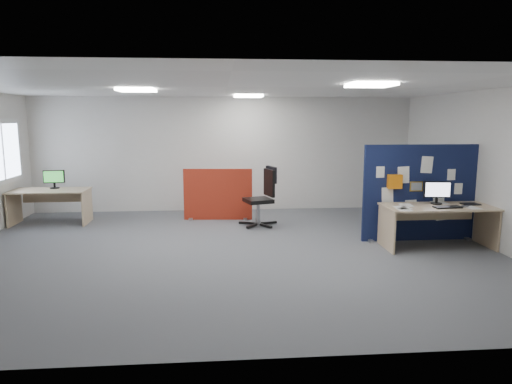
{
  "coord_description": "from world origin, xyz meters",
  "views": [
    {
      "loc": [
        -0.15,
        -7.41,
        2.22
      ],
      "look_at": [
        0.46,
        0.01,
        1.0
      ],
      "focal_mm": 32.0,
      "sensor_mm": 36.0,
      "label": 1
    }
  ],
  "objects": [
    {
      "name": "main_desk",
      "position": [
        3.58,
        -0.02,
        0.56
      ],
      "size": [
        1.85,
        0.82,
        0.73
      ],
      "color": "tan",
      "rests_on": "floor"
    },
    {
      "name": "desk_papers",
      "position": [
        3.33,
        -0.09,
        0.73
      ],
      "size": [
        1.43,
        0.84,
        0.0
      ],
      "color": "white",
      "rests_on": "main_desk"
    },
    {
      "name": "window",
      "position": [
        -4.44,
        2.0,
        1.55
      ],
      "size": [
        0.06,
        1.7,
        1.3
      ],
      "color": "white",
      "rests_on": "wall_left"
    },
    {
      "name": "monitor_main",
      "position": [
        3.62,
        0.1,
        0.95
      ],
      "size": [
        0.45,
        0.19,
        0.4
      ],
      "rotation": [
        0.0,
        0.0,
        -0.14
      ],
      "color": "black",
      "rests_on": "main_desk"
    },
    {
      "name": "ceiling",
      "position": [
        0.0,
        0.0,
        2.7
      ],
      "size": [
        9.0,
        7.0,
        0.02
      ],
      "primitive_type": "cube",
      "color": "white",
      "rests_on": "wall_back"
    },
    {
      "name": "keyboard",
      "position": [
        3.65,
        -0.24,
        0.74
      ],
      "size": [
        0.46,
        0.21,
        0.02
      ],
      "primitive_type": "cube",
      "rotation": [
        0.0,
        0.0,
        0.07
      ],
      "color": "black",
      "rests_on": "main_desk"
    },
    {
      "name": "navy_divider",
      "position": [
        3.47,
        0.43,
        0.87
      ],
      "size": [
        2.12,
        0.3,
        1.75
      ],
      "color": "#10123A",
      "rests_on": "floor"
    },
    {
      "name": "office_chair",
      "position": [
        0.77,
        1.81,
        0.68
      ],
      "size": [
        0.8,
        0.77,
        1.2
      ],
      "rotation": [
        0.0,
        0.0,
        0.3
      ],
      "color": "black",
      "rests_on": "floor"
    },
    {
      "name": "paper_tray",
      "position": [
        4.2,
        0.02,
        0.74
      ],
      "size": [
        0.3,
        0.24,
        0.01
      ],
      "primitive_type": "cube",
      "rotation": [
        0.0,
        0.0,
        0.09
      ],
      "color": "black",
      "rests_on": "main_desk"
    },
    {
      "name": "mouse",
      "position": [
        3.97,
        -0.22,
        0.74
      ],
      "size": [
        0.11,
        0.08,
        0.03
      ],
      "primitive_type": "cube",
      "rotation": [
        0.0,
        0.0,
        0.25
      ],
      "color": "gray",
      "rests_on": "main_desk"
    },
    {
      "name": "red_divider",
      "position": [
        -0.17,
        2.44,
        0.55
      ],
      "size": [
        1.49,
        0.3,
        1.12
      ],
      "rotation": [
        0.0,
        0.0,
        -0.07
      ],
      "color": "maroon",
      "rests_on": "floor"
    },
    {
      "name": "floor",
      "position": [
        0.0,
        0.0,
        0.0
      ],
      "size": [
        9.0,
        9.0,
        0.0
      ],
      "primitive_type": "plane",
      "color": "#515459",
      "rests_on": "ground"
    },
    {
      "name": "wall_right",
      "position": [
        4.5,
        0.0,
        1.35
      ],
      "size": [
        0.02,
        7.0,
        2.7
      ],
      "primitive_type": "cube",
      "color": "silver",
      "rests_on": "floor"
    },
    {
      "name": "wall_back",
      "position": [
        0.0,
        3.5,
        1.35
      ],
      "size": [
        9.0,
        0.02,
        2.7
      ],
      "primitive_type": "cube",
      "color": "silver",
      "rests_on": "floor"
    },
    {
      "name": "monitor_second",
      "position": [
        -3.63,
        2.48,
        0.94
      ],
      "size": [
        0.43,
        0.19,
        0.39
      ],
      "rotation": [
        0.0,
        0.0,
        0.13
      ],
      "color": "black",
      "rests_on": "second_desk"
    },
    {
      "name": "ceiling_lights",
      "position": [
        0.33,
        0.67,
        2.67
      ],
      "size": [
        4.1,
        4.1,
        0.04
      ],
      "color": "white",
      "rests_on": "ceiling"
    },
    {
      "name": "second_desk",
      "position": [
        -3.68,
        2.34,
        0.55
      ],
      "size": [
        1.55,
        0.77,
        0.73
      ],
      "color": "tan",
      "rests_on": "floor"
    },
    {
      "name": "wall_front",
      "position": [
        0.0,
        -3.5,
        1.35
      ],
      "size": [
        9.0,
        0.02,
        2.7
      ],
      "primitive_type": "cube",
      "color": "silver",
      "rests_on": "floor"
    }
  ]
}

